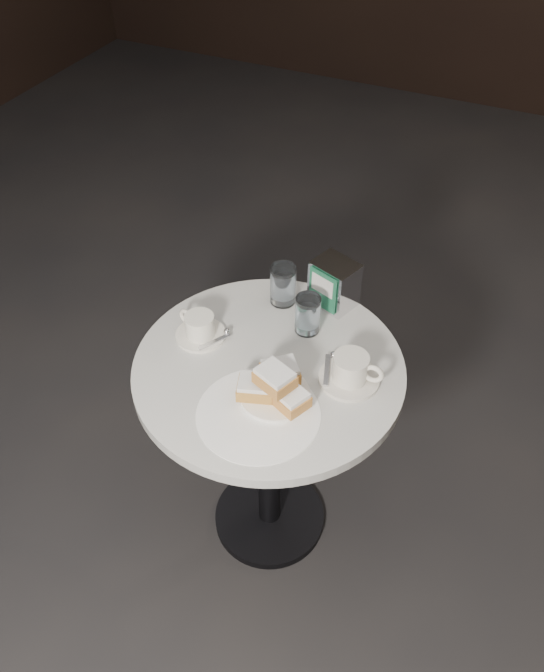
{
  "coord_description": "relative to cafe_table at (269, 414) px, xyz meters",
  "views": [
    {
      "loc": [
        0.49,
        -1.05,
        1.96
      ],
      "look_at": [
        0.0,
        0.02,
        0.83
      ],
      "focal_mm": 35.0,
      "sensor_mm": 36.0,
      "label": 1
    }
  ],
  "objects": [
    {
      "name": "water_glass_right",
      "position": [
        0.04,
        0.16,
        0.25
      ],
      "size": [
        0.08,
        0.08,
        0.11
      ],
      "rotation": [
        0.0,
        0.0,
        -0.27
      ],
      "color": "white",
      "rests_on": "cafe_table"
    },
    {
      "name": "sugar_spill",
      "position": [
        0.05,
        -0.16,
        0.2
      ],
      "size": [
        0.35,
        0.35,
        0.0
      ],
      "primitive_type": "cylinder",
      "rotation": [
        0.0,
        0.0,
        -0.18
      ],
      "color": "white",
      "rests_on": "cafe_table"
    },
    {
      "name": "napkin_dispenser",
      "position": [
        0.06,
        0.3,
        0.27
      ],
      "size": [
        0.14,
        0.13,
        0.14
      ],
      "rotation": [
        0.0,
        0.0,
        -0.34
      ],
      "color": "silver",
      "rests_on": "cafe_table"
    },
    {
      "name": "coffee_cup_right",
      "position": [
        0.21,
        0.04,
        0.23
      ],
      "size": [
        0.17,
        0.16,
        0.08
      ],
      "rotation": [
        0.0,
        0.0,
        0.05
      ],
      "color": "silver",
      "rests_on": "cafe_table"
    },
    {
      "name": "cafe_table",
      "position": [
        0.0,
        0.0,
        0.0
      ],
      "size": [
        0.7,
        0.7,
        0.74
      ],
      "color": "black",
      "rests_on": "ground"
    },
    {
      "name": "beignet_plate",
      "position": [
        0.06,
        -0.1,
        0.24
      ],
      "size": [
        0.19,
        0.18,
        0.11
      ],
      "rotation": [
        0.0,
        0.0,
        0.0
      ],
      "color": "white",
      "rests_on": "cafe_table"
    },
    {
      "name": "water_glass_left",
      "position": [
        -0.07,
        0.25,
        0.25
      ],
      "size": [
        0.07,
        0.07,
        0.12
      ],
      "rotation": [
        0.0,
        0.0,
        -0.03
      ],
      "color": "white",
      "rests_on": "cafe_table"
    },
    {
      "name": "ground",
      "position": [
        0.0,
        0.0,
        -0.55
      ],
      "size": [
        7.0,
        7.0,
        0.0
      ],
      "primitive_type": "plane",
      "color": "black",
      "rests_on": "ground"
    },
    {
      "name": "coffee_cup_left",
      "position": [
        -0.21,
        0.02,
        0.23
      ],
      "size": [
        0.17,
        0.17,
        0.07
      ],
      "rotation": [
        0.0,
        0.0,
        -0.28
      ],
      "color": "white",
      "rests_on": "cafe_table"
    }
  ]
}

